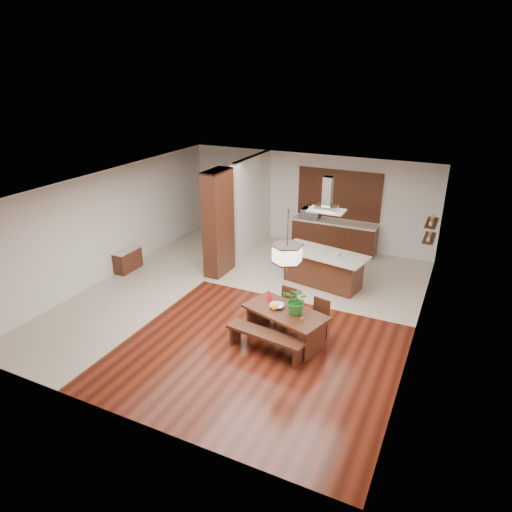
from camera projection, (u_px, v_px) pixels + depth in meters
The scene contains 25 objects.
room_shell at pixel (244, 221), 10.52m from camera, with size 9.00×9.04×2.92m.
tile_hallway at pixel (155, 280), 12.40m from camera, with size 2.50×9.00×0.01m, color beige.
tile_kitchen at pixel (324, 271), 12.90m from camera, with size 5.50×4.00×0.01m, color beige.
soffit_band at pixel (244, 186), 10.20m from camera, with size 8.00×9.00×0.02m, color #36190D.
partition_pier at pixel (218, 223), 12.31m from camera, with size 0.45×1.00×2.90m, color black.
partition_stub at pixel (252, 204), 14.06m from camera, with size 0.18×2.40×2.90m, color silver.
hallway_console at pixel (128, 260), 12.87m from camera, with size 0.37×0.88×0.63m, color black.
hallway_doorway at pixel (232, 202), 15.64m from camera, with size 1.10×0.20×2.10m, color black.
rear_counter at pixel (334, 236), 14.23m from camera, with size 2.60×0.62×0.95m.
kitchen_window at pixel (339, 194), 13.96m from camera, with size 2.60×0.08×1.50m, color #985C2D.
shelf_lower at pixel (429, 238), 11.40m from camera, with size 0.26×0.90×0.04m, color black.
shelf_upper at pixel (432, 223), 11.25m from camera, with size 0.26×0.90×0.04m, color black.
dining_table at pixel (285, 319), 9.46m from camera, with size 1.90×1.34×0.72m.
dining_bench at pixel (265, 343), 9.15m from camera, with size 1.68×0.37×0.47m, color black, non-canonical shape.
dining_chair_left at pixel (285, 307), 10.12m from camera, with size 0.38×0.38×0.86m, color black, non-canonical shape.
dining_chair_right at pixel (317, 320), 9.58m from camera, with size 0.39×0.39×0.88m, color black, non-canonical shape.
pendant_lantern at pixel (287, 242), 8.80m from camera, with size 0.64×0.64×1.31m, color beige, non-canonical shape.
foliage_plant at pixel (297, 300), 9.17m from camera, with size 0.54×0.47×0.60m, color #256A23.
fruit_bowl at pixel (277, 306), 9.50m from camera, with size 0.29×0.29×0.07m, color beige.
napkin_cone at pixel (269, 295), 9.78m from camera, with size 0.16×0.16×0.24m, color red.
gold_ornament at pixel (302, 320), 8.97m from camera, with size 0.06×0.06×0.09m, color gold.
kitchen_island at pixel (323, 268), 11.96m from camera, with size 2.40×1.38×0.93m.
range_hood at pixel (328, 194), 11.20m from camera, with size 0.90×0.55×0.87m, color silver, non-canonical shape.
island_cup at pixel (337, 254), 11.53m from camera, with size 0.13×0.13×0.10m, color silver.
microwave at pixel (311, 213), 14.28m from camera, with size 0.56×0.38×0.31m, color #ACADB3.
Camera 1 is at (4.55, -8.92, 5.38)m, focal length 32.00 mm.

